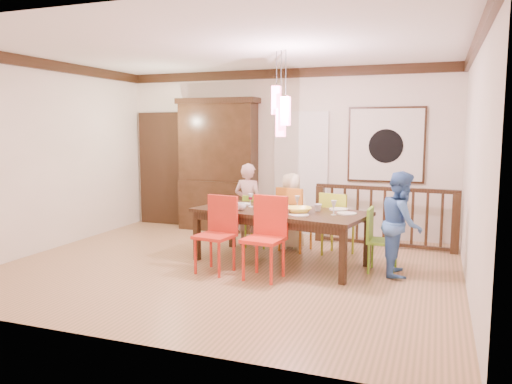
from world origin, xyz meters
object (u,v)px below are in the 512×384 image
(china_hutch, at_px, (218,165))
(balustrade, at_px, (384,216))
(person_end_right, at_px, (401,223))
(person_far_left, at_px, (248,205))
(person_far_mid, at_px, (291,211))
(chair_end_right, at_px, (383,236))
(dining_table, at_px, (280,215))
(chair_far_left, at_px, (258,217))

(china_hutch, height_order, balustrade, china_hutch)
(china_hutch, xyz_separation_m, person_end_right, (3.39, -1.84, -0.54))
(person_far_left, relative_size, person_far_mid, 1.11)
(china_hutch, distance_m, person_far_left, 1.50)
(chair_end_right, relative_size, person_far_left, 0.64)
(person_end_right, bearing_deg, dining_table, 84.49)
(dining_table, distance_m, china_hutch, 2.61)
(china_hutch, height_order, person_far_mid, china_hutch)
(dining_table, bearing_deg, person_far_mid, 106.73)
(person_far_left, distance_m, person_end_right, 2.55)
(chair_end_right, height_order, person_end_right, person_end_right)
(balustrade, relative_size, person_far_left, 1.70)
(balustrade, relative_size, person_end_right, 1.68)
(chair_end_right, xyz_separation_m, person_far_mid, (-1.48, 0.81, 0.11))
(chair_far_left, xyz_separation_m, china_hutch, (-1.14, 1.02, 0.73))
(dining_table, height_order, person_far_mid, person_far_mid)
(china_hutch, bearing_deg, person_far_mid, -30.47)
(chair_end_right, xyz_separation_m, china_hutch, (-3.16, 1.80, 0.73))
(chair_end_right, xyz_separation_m, person_end_right, (0.22, -0.04, 0.19))
(chair_end_right, bearing_deg, person_end_right, -97.74)
(chair_far_left, distance_m, person_far_mid, 0.55)
(chair_far_left, distance_m, china_hutch, 1.70)
(dining_table, distance_m, person_end_right, 1.61)
(dining_table, relative_size, person_far_left, 1.90)
(balustrade, bearing_deg, china_hutch, 178.10)
(chair_end_right, distance_m, person_far_left, 2.34)
(chair_end_right, distance_m, china_hutch, 3.71)
(person_far_left, bearing_deg, balustrade, -156.28)
(balustrade, distance_m, person_end_right, 1.54)
(chair_end_right, distance_m, person_far_mid, 1.69)
(person_far_left, bearing_deg, dining_table, 139.46)
(balustrade, bearing_deg, chair_end_right, -80.14)
(person_far_mid, distance_m, person_end_right, 1.91)
(person_far_left, relative_size, person_end_right, 0.99)
(china_hutch, relative_size, balustrade, 1.08)
(dining_table, height_order, chair_end_right, chair_end_right)
(dining_table, xyz_separation_m, chair_far_left, (-0.63, 0.83, -0.20))
(person_far_left, bearing_deg, china_hutch, -39.53)
(dining_table, relative_size, person_far_mid, 2.11)
(chair_far_left, height_order, china_hutch, china_hutch)
(person_far_left, bearing_deg, person_far_mid, -173.27)
(dining_table, relative_size, chair_end_right, 2.99)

